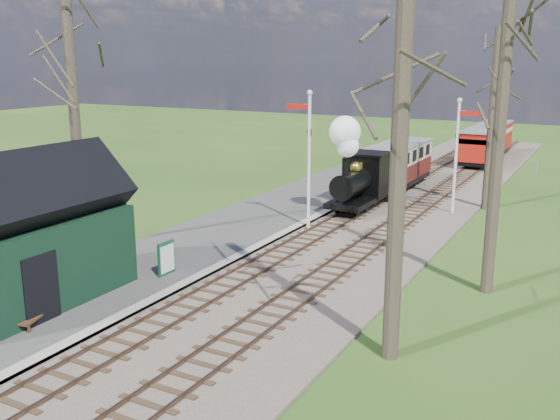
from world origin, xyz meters
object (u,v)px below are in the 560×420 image
(semaphore_near, at_px, (308,150))
(station_shed, at_px, (30,237))
(sign_board, at_px, (166,258))
(person, at_px, (103,274))
(red_carriage_a, at_px, (480,146))
(semaphore_far, at_px, (458,148))
(coach, at_px, (396,164))
(locomotive, at_px, (357,170))
(red_carriage_b, at_px, (494,138))
(bench, at_px, (32,309))

(semaphore_near, bearing_deg, station_shed, -106.38)
(semaphore_near, height_order, sign_board, semaphore_near)
(person, bearing_deg, red_carriage_a, -4.01)
(semaphore_far, bearing_deg, coach, 136.61)
(red_carriage_a, xyz_separation_m, person, (-5.56, -31.40, -0.69))
(red_carriage_a, bearing_deg, sign_board, -99.43)
(station_shed, distance_m, coach, 22.56)
(station_shed, relative_size, semaphore_far, 1.10)
(sign_board, bearing_deg, semaphore_far, 64.92)
(locomotive, height_order, red_carriage_b, locomotive)
(semaphore_near, distance_m, bench, 13.71)
(red_carriage_b, relative_size, bench, 3.24)
(red_carriage_a, relative_size, sign_board, 4.33)
(red_carriage_a, relative_size, bench, 3.24)
(station_shed, xyz_separation_m, bench, (1.25, -1.18, -1.66))
(station_shed, xyz_separation_m, locomotive, (4.29, 16.07, -0.09))
(coach, relative_size, person, 6.32)
(coach, distance_m, sign_board, 18.41)
(semaphore_far, height_order, person, semaphore_far)
(red_carriage_b, bearing_deg, red_carriage_a, -90.00)
(locomotive, distance_m, person, 14.84)
(locomotive, relative_size, person, 3.95)
(semaphore_near, bearing_deg, bench, -99.81)
(locomotive, height_order, bench, locomotive)
(semaphore_far, bearing_deg, sign_board, -115.08)
(locomotive, relative_size, bench, 3.03)
(bench, bearing_deg, semaphore_near, 80.19)
(coach, height_order, red_carriage_a, coach)
(red_carriage_b, bearing_deg, station_shed, -100.16)
(red_carriage_b, distance_m, person, 37.32)
(station_shed, bearing_deg, semaphore_far, 64.28)
(semaphore_far, bearing_deg, red_carriage_a, 96.75)
(station_shed, distance_m, bench, 2.39)
(bench, relative_size, person, 1.30)
(coach, bearing_deg, sign_board, -96.98)
(semaphore_near, distance_m, semaphore_far, 7.91)
(coach, xyz_separation_m, red_carriage_b, (2.60, 16.35, -0.11))
(locomotive, distance_m, coach, 6.10)
(red_carriage_a, distance_m, red_carriage_b, 5.50)
(semaphore_near, xyz_separation_m, red_carriage_b, (3.37, 26.48, -2.13))
(station_shed, distance_m, red_carriage_a, 33.71)
(bench, distance_m, person, 2.77)
(station_shed, relative_size, person, 5.24)
(red_carriage_a, xyz_separation_m, bench, (-5.65, -34.16, -0.89))
(semaphore_near, distance_m, locomotive, 4.38)
(semaphore_far, height_order, coach, semaphore_far)
(semaphore_near, distance_m, person, 11.01)
(red_carriage_a, distance_m, person, 31.89)
(semaphore_far, bearing_deg, semaphore_near, -130.60)
(bench, bearing_deg, red_carriage_a, 80.61)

